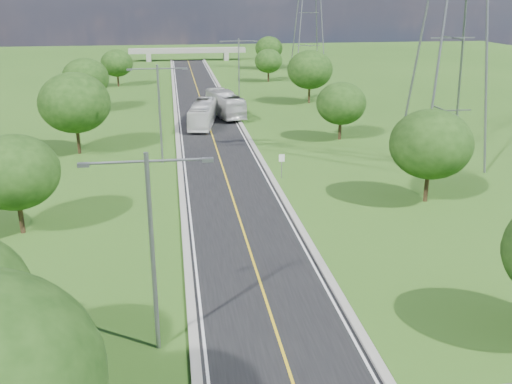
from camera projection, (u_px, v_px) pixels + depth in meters
ground at (210, 129)px, 73.88m from camera, size 260.00×260.00×0.00m
road at (207, 119)px, 79.47m from camera, size 8.00×150.00×0.06m
curb_left at (176, 119)px, 78.85m from camera, size 0.50×150.00×0.22m
curb_right at (237, 117)px, 80.03m from camera, size 0.50×150.00×0.22m
speed_limit_sign at (282, 162)px, 53.51m from camera, size 0.55×0.09×2.40m
overpass at (188, 51)px, 147.78m from camera, size 30.00×3.00×3.20m
streetlight_near_left at (151, 237)px, 26.26m from camera, size 5.90×0.25×10.00m
streetlight_mid_left at (159, 106)px, 57.07m from camera, size 5.90×0.25×10.00m
streetlight_far_right at (239, 65)px, 89.56m from camera, size 5.90×0.25×10.00m
power_tower_near at (455, 22)px, 53.65m from camera, size 9.00×6.40×28.00m
power_tower_far at (309, 6)px, 124.24m from camera, size 9.00×6.40×28.00m
tree_lb at (15, 172)px, 40.23m from camera, size 6.30×6.30×7.33m
tree_lc at (74, 103)px, 60.61m from camera, size 7.56×7.56×8.79m
tree_ld at (86, 78)px, 82.95m from camera, size 6.72×6.72×7.82m
tree_le at (117, 63)px, 105.91m from camera, size 5.88×5.88×6.84m
tree_rb at (431, 144)px, 46.46m from camera, size 6.72×6.72×7.82m
tree_rc at (341, 103)px, 67.07m from camera, size 5.88×5.88×6.84m
tree_rd at (310, 70)px, 89.45m from camera, size 7.14×7.14×8.30m
tree_re at (268, 61)px, 111.92m from camera, size 5.46×5.46×6.35m
tree_rf at (269, 48)px, 130.88m from camera, size 6.30×6.30×7.33m
bus_outbound at (225, 104)px, 81.03m from camera, size 4.85×12.35×3.36m
bus_inbound at (203, 114)px, 74.74m from camera, size 4.51×11.52×3.13m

